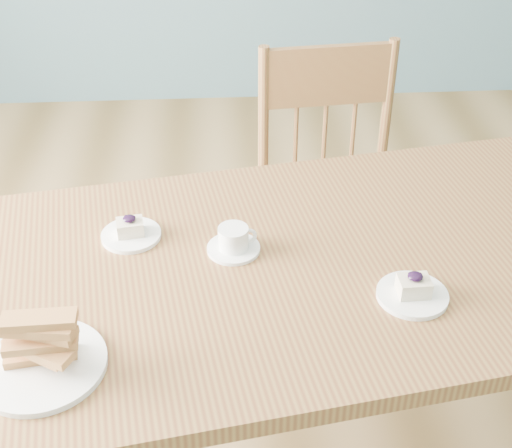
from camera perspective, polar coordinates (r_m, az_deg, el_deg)
The scene contains 6 objects.
dining_table at distance 1.65m, azimuth 4.14°, elevation -4.89°, with size 1.59×1.07×0.79m.
dining_chair at distance 2.32m, azimuth 6.12°, elevation 1.76°, with size 0.49×0.47×0.98m.
cheesecake_plate_near at distance 1.52m, azimuth 12.44°, elevation -5.28°, with size 0.15×0.15×0.06m.
cheesecake_plate_far at distance 1.68m, azimuth -9.99°, elevation -0.61°, with size 0.14×0.14×0.06m.
coffee_cup at distance 1.60m, azimuth -1.78°, elevation -1.36°, with size 0.12×0.12×0.06m.
biscotti_plate at distance 1.38m, azimuth -17.03°, elevation -9.68°, with size 0.24×0.24×0.13m.
Camera 1 is at (-0.39, -1.31, 1.77)m, focal length 50.00 mm.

